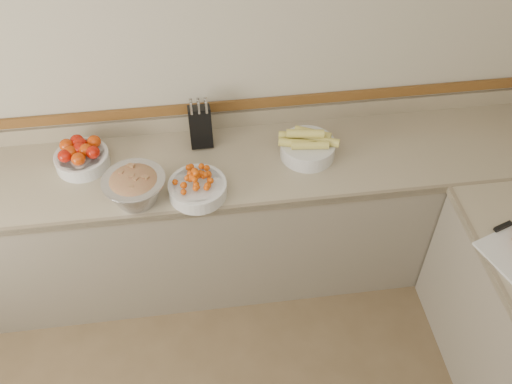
{
  "coord_description": "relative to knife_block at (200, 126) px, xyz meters",
  "views": [
    {
      "loc": [
        0.09,
        -0.56,
        2.99
      ],
      "look_at": [
        0.35,
        1.35,
        1.0
      ],
      "focal_mm": 40.0,
      "sensor_mm": 36.0,
      "label": 1
    }
  ],
  "objects": [
    {
      "name": "corn_bowl",
      "position": [
        0.56,
        -0.18,
        -0.06
      ],
      "size": [
        0.33,
        0.3,
        0.18
      ],
      "color": "silver",
      "rests_on": "counter_back"
    },
    {
      "name": "counter_back",
      "position": [
        -0.11,
        -0.19,
        -0.56
      ],
      "size": [
        4.0,
        0.65,
        1.08
      ],
      "color": "gray",
      "rests_on": "ground_plane"
    },
    {
      "name": "knife_block",
      "position": [
        0.0,
        0.0,
        0.0
      ],
      "size": [
        0.12,
        0.15,
        0.29
      ],
      "color": "black",
      "rests_on": "counter_back"
    },
    {
      "name": "tomato_bowl",
      "position": [
        -0.64,
        -0.1,
        -0.05
      ],
      "size": [
        0.29,
        0.29,
        0.14
      ],
      "color": "silver",
      "rests_on": "counter_back"
    },
    {
      "name": "back_wall",
      "position": [
        -0.11,
        0.13,
        0.28
      ],
      "size": [
        4.0,
        0.0,
        4.0
      ],
      "primitive_type": "plane",
      "rotation": [
        1.57,
        0.0,
        0.0
      ],
      "color": "#B0A891",
      "rests_on": "ground_plane"
    },
    {
      "name": "cherry_tomato_bowl",
      "position": [
        -0.05,
        -0.4,
        -0.07
      ],
      "size": [
        0.3,
        0.3,
        0.16
      ],
      "color": "silver",
      "rests_on": "counter_back"
    },
    {
      "name": "rhubarb_bowl",
      "position": [
        -0.35,
        -0.4,
        -0.03
      ],
      "size": [
        0.31,
        0.31,
        0.18
      ],
      "color": "#B2B2BA",
      "rests_on": "counter_back"
    }
  ]
}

